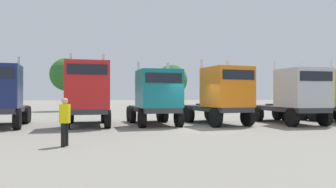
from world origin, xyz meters
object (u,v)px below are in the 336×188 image
Objects in this scene: semi_truck_red at (87,94)px; semi_truck_teal at (156,96)px; semi_truck_silver at (296,96)px; semi_truck_orange at (222,95)px; visitor_in_hivis at (65,118)px.

semi_truck_red is 4.09m from semi_truck_teal.
semi_truck_silver is at bearing 78.42° from semi_truck_teal.
semi_truck_silver is (8.78, -0.39, 0.06)m from semi_truck_teal.
semi_truck_red is at bearing -103.13° from semi_truck_orange.
semi_truck_red is at bearing -94.19° from semi_truck_teal.
semi_truck_silver is 14.62m from visitor_in_hivis.
visitor_in_hivis is at bearing -66.20° from semi_truck_silver.
semi_truck_red is 1.03× the size of semi_truck_teal.
semi_truck_teal is 0.94× the size of semi_truck_orange.
semi_truck_red is at bearing 101.61° from visitor_in_hivis.
semi_truck_silver is at bearing 39.92° from visitor_in_hivis.
semi_truck_silver is at bearing 71.95° from semi_truck_orange.
semi_truck_red reaches higher than visitor_in_hivis.
semi_truck_teal is at bearing 87.55° from semi_truck_red.
semi_truck_red reaches higher than semi_truck_silver.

